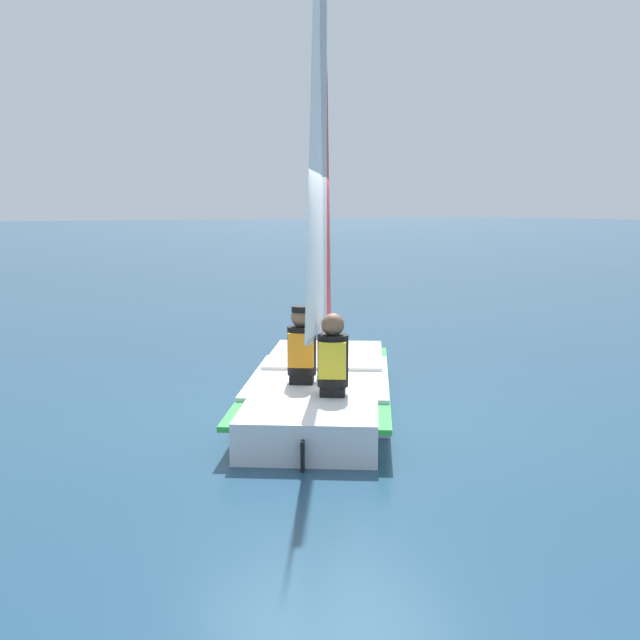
# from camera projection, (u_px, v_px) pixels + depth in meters

# --- Properties ---
(ground_plane) EXTENTS (260.00, 260.00, 0.00)m
(ground_plane) POSITION_uv_depth(u_px,v_px,m) (320.00, 408.00, 8.72)
(ground_plane) COLOR navy
(sailboat_main) EXTENTS (4.05, 3.62, 5.49)m
(sailboat_main) POSITION_uv_depth(u_px,v_px,m) (320.00, 334.00, 8.60)
(sailboat_main) COLOR silver
(sailboat_main) RESTS_ON ground_plane
(sailor_helm) EXTENTS (0.43, 0.42, 1.16)m
(sailor_helm) POSITION_uv_depth(u_px,v_px,m) (302.00, 358.00, 8.25)
(sailor_helm) COLOR black
(sailor_helm) RESTS_ON ground_plane
(sailor_crew) EXTENTS (0.43, 0.42, 1.16)m
(sailor_crew) POSITION_uv_depth(u_px,v_px,m) (333.00, 369.00, 7.72)
(sailor_crew) COLOR black
(sailor_crew) RESTS_ON ground_plane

